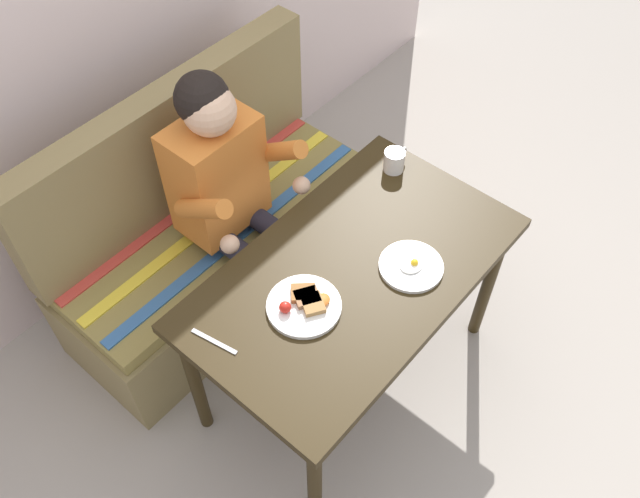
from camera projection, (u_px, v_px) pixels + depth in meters
ground_plane at (347, 373)px, 2.88m from camera, size 8.00×8.00×0.00m
table at (352, 283)px, 2.37m from camera, size 1.20×0.70×0.73m
couch at (213, 234)px, 2.93m from camera, size 1.44×0.56×1.00m
person at (230, 187)px, 2.54m from camera, size 0.45×0.61×1.21m
plate_breakfast at (305, 304)px, 2.20m from camera, size 0.25×0.25×0.05m
plate_eggs at (411, 266)px, 2.31m from camera, size 0.22×0.22×0.04m
coffee_mug at (395, 160)px, 2.58m from camera, size 0.12×0.08×0.09m
fork at (214, 341)px, 2.13m from camera, size 0.05×0.17×0.00m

